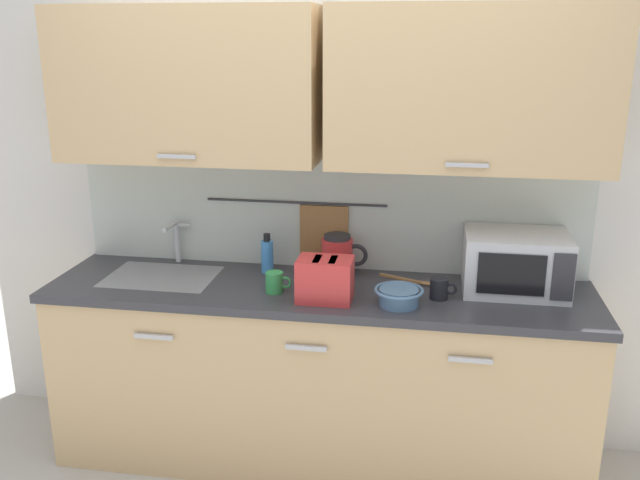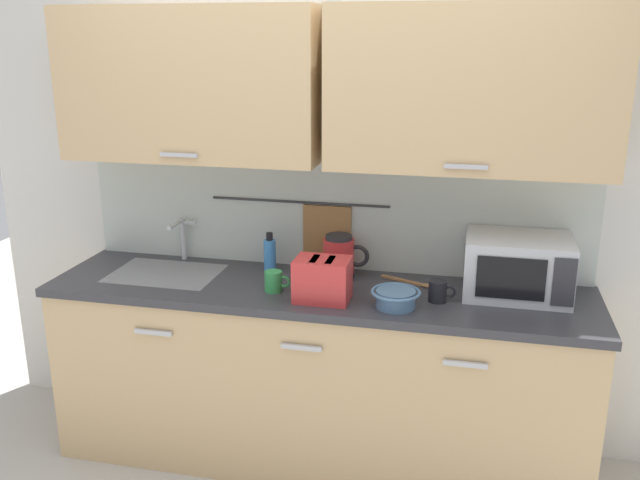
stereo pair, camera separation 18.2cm
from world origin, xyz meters
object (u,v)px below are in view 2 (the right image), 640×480
Objects in this scene: microwave at (518,266)px; electric_kettle at (340,257)px; mug_near_sink at (274,281)px; mug_by_kettle at (438,291)px; dish_soap_bottle at (270,254)px; wooden_spoon at (413,283)px; toaster at (322,279)px; mixing_bowl at (396,297)px.

electric_kettle is (-0.82, 0.06, -0.03)m from microwave.
mug_near_sink and mug_by_kettle have the same top height.
dish_soap_bottle is 0.71m from wooden_spoon.
toaster reaches higher than mug_near_sink.
toaster is 2.13× the size of mug_by_kettle.
electric_kettle is 0.89× the size of toaster.
wooden_spoon is at bearing -3.38° from electric_kettle.
mixing_bowl is at bearing -152.39° from microwave.
electric_kettle reaches higher than mixing_bowl.
mug_by_kettle is (0.74, 0.04, 0.00)m from mug_near_sink.
microwave reaches higher than electric_kettle.
mixing_bowl is at bearing -148.50° from mug_by_kettle.
electric_kettle is at bearing 87.63° from toaster.
mug_near_sink is 0.66m from wooden_spoon.
mixing_bowl is at bearing -1.62° from toaster.
mixing_bowl is 0.84× the size of toaster.
wooden_spoon is (0.05, 0.30, -0.04)m from mixing_bowl.
dish_soap_bottle is 0.74m from mixing_bowl.
mug_by_kettle is at bearing -24.19° from electric_kettle.
wooden_spoon is at bearing -1.88° from dish_soap_bottle.
electric_kettle is 1.16× the size of dish_soap_bottle.
dish_soap_bottle reaches higher than mug_by_kettle.
microwave is 1.80× the size of toaster.
toaster is (-0.83, -0.26, -0.04)m from microwave.
toaster is 0.51m from mug_by_kettle.
electric_kettle reaches higher than toaster.
mug_near_sink is 1.00× the size of mug_by_kettle.
wooden_spoon is (0.36, -0.02, -0.10)m from electric_kettle.
dish_soap_bottle is 0.92× the size of mixing_bowl.
mug_by_kettle is at bearing -14.75° from dish_soap_bottle.
toaster is 0.48m from wooden_spoon.
microwave is at bearing 25.47° from mug_by_kettle.
microwave reaches higher than mixing_bowl.
dish_soap_bottle reaches higher than mixing_bowl.
microwave is 0.58m from mixing_bowl.
electric_kettle reaches higher than dish_soap_bottle.
dish_soap_bottle is at bearing 153.73° from mixing_bowl.
dish_soap_bottle is 0.86m from mug_by_kettle.
microwave is at bearing -2.95° from dish_soap_bottle.
toaster is at bearing -92.37° from electric_kettle.
wooden_spoon is at bearing 21.32° from mug_near_sink.
microwave reaches higher than mug_by_kettle.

